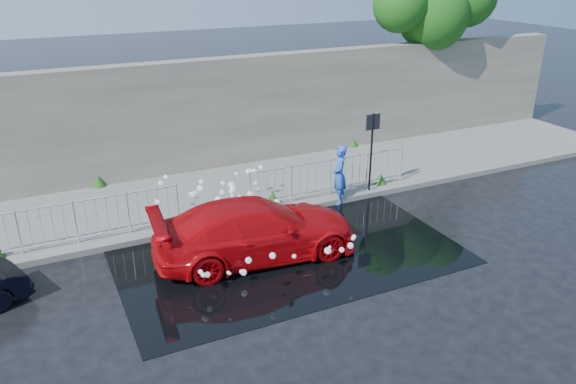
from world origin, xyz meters
TOP-DOWN VIEW (x-y plane):
  - ground at (0.00, 0.00)m, footprint 90.00×90.00m
  - pavement at (0.00, 5.00)m, footprint 30.00×4.00m
  - curb at (0.00, 3.00)m, footprint 30.00×0.25m
  - retaining_wall at (0.00, 7.20)m, footprint 30.00×0.60m
  - puddle at (0.50, 1.00)m, footprint 8.00×5.00m
  - sign_post at (4.20, 3.10)m, footprint 0.45×0.06m
  - tree at (9.67, 7.41)m, footprint 5.14×2.66m
  - railing_left at (-4.00, 3.35)m, footprint 5.05×0.05m
  - railing_right at (3.00, 3.35)m, footprint 5.05×0.05m
  - weeds at (-0.36, 4.43)m, footprint 12.17×3.93m
  - water_spray at (-0.15, 2.43)m, footprint 3.64×5.61m
  - red_car at (-0.23, 1.13)m, footprint 4.95×2.34m
  - person at (3.10, 3.00)m, footprint 0.63×0.74m

SIDE VIEW (x-z plane):
  - ground at x=0.00m, z-range 0.00..0.00m
  - puddle at x=0.50m, z-range 0.00..0.01m
  - pavement at x=0.00m, z-range 0.00..0.15m
  - curb at x=0.00m, z-range 0.00..0.16m
  - weeds at x=-0.36m, z-range 0.13..0.52m
  - red_car at x=-0.23m, z-range 0.00..1.39m
  - railing_left at x=-4.00m, z-range 0.19..1.29m
  - railing_right at x=3.00m, z-range 0.19..1.29m
  - water_spray at x=-0.15m, z-range 0.24..1.26m
  - person at x=3.10m, z-range 0.00..1.72m
  - sign_post at x=4.20m, z-range 0.47..2.97m
  - retaining_wall at x=0.00m, z-range 0.15..3.65m
  - tree at x=9.67m, z-range 1.66..8.00m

